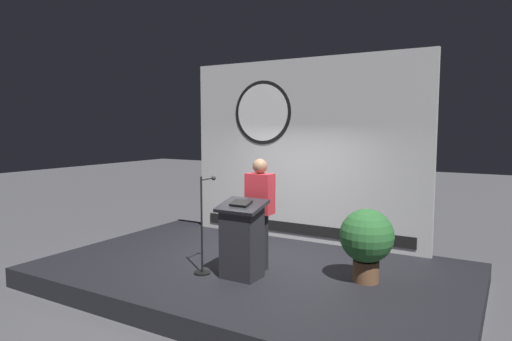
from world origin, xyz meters
name	(u,v)px	position (x,y,z in m)	size (l,w,h in m)	color
ground_plane	(252,285)	(0.00, 0.00, 0.00)	(40.00, 40.00, 0.00)	#4C4C51
stage_platform	(252,275)	(0.00, 0.00, 0.15)	(6.40, 4.00, 0.30)	black
banner_display	(302,150)	(-0.02, 1.85, 2.01)	(4.67, 0.12, 3.40)	silver
podium	(242,240)	(0.14, -0.53, 0.85)	(0.64, 0.50, 1.12)	#26262B
speaker_person	(260,213)	(0.17, -0.05, 1.16)	(0.40, 0.26, 1.67)	black
microphone_stand	(204,240)	(-0.45, -0.64, 0.79)	(0.24, 0.46, 1.43)	black
potted_plant	(367,239)	(1.72, 0.20, 0.91)	(0.74, 0.74, 1.02)	brown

